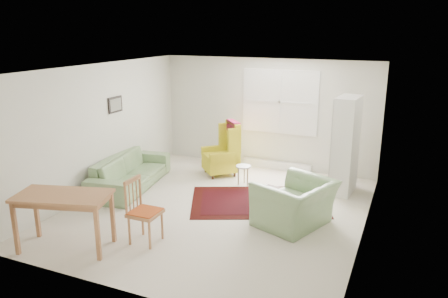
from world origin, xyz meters
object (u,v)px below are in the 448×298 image
at_px(coffee_table, 272,202).
at_px(wingback_chair, 220,148).
at_px(sofa, 130,166).
at_px(armchair, 295,199).
at_px(desk_chair, 145,211).
at_px(cabinet, 346,146).
at_px(desk, 65,221).
at_px(stool, 243,175).

bearing_deg(coffee_table, wingback_chair, 137.41).
xyz_separation_m(sofa, armchair, (3.52, -0.42, 0.01)).
relative_size(wingback_chair, coffee_table, 2.36).
distance_m(armchair, desk_chair, 2.41).
bearing_deg(desk_chair, armchair, -52.70).
bearing_deg(cabinet, sofa, -155.42).
xyz_separation_m(wingback_chair, desk_chair, (0.26, -3.34, -0.10)).
bearing_deg(desk, wingback_chair, 79.90).
relative_size(wingback_chair, stool, 2.86).
bearing_deg(stool, wingback_chair, 149.98).
height_order(cabinet, desk, cabinet).
bearing_deg(desk, stool, 68.14).
bearing_deg(stool, cabinet, 12.01).
relative_size(coffee_table, desk_chair, 0.51).
height_order(wingback_chair, coffee_table, wingback_chair).
bearing_deg(cabinet, coffee_table, -117.22).
bearing_deg(sofa, cabinet, -79.57).
height_order(cabinet, desk_chair, cabinet).
xyz_separation_m(wingback_chair, cabinet, (2.67, 0.00, 0.35)).
xyz_separation_m(sofa, desk, (0.64, -2.52, -0.03)).
bearing_deg(stool, coffee_table, -49.49).
relative_size(sofa, armchair, 1.90).
bearing_deg(coffee_table, desk_chair, -128.77).
xyz_separation_m(armchair, desk_chair, (-1.91, -1.47, 0.04)).
height_order(sofa, stool, sofa).
xyz_separation_m(sofa, stool, (2.07, 1.03, -0.24)).
distance_m(sofa, armchair, 3.55).
bearing_deg(stool, desk_chair, -98.85).
bearing_deg(armchair, sofa, -75.75).
xyz_separation_m(wingback_chair, desk, (-0.71, -3.96, -0.17)).
bearing_deg(armchair, desk, -32.82).
bearing_deg(wingback_chair, cabinet, 46.97).
distance_m(cabinet, desk, 5.23).
bearing_deg(coffee_table, sofa, 177.82).
relative_size(stool, desk, 0.31).
height_order(stool, desk, desk).
xyz_separation_m(sofa, coffee_table, (3.04, -0.12, -0.24)).
relative_size(armchair, stool, 2.81).
relative_size(sofa, coffee_table, 4.39).
xyz_separation_m(coffee_table, desk, (-2.40, -2.41, 0.22)).
bearing_deg(desk, cabinet, 49.59).
height_order(coffee_table, cabinet, cabinet).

